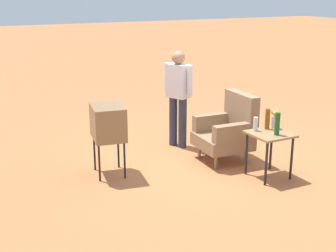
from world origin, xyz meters
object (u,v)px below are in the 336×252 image
tv_on_stand (108,123)px  flower_vase (274,118)px  person_standing (178,93)px  bottle_wine_green (277,124)px  bottle_tall_amber (267,119)px  side_table (270,140)px  bottle_short_clear (256,124)px  armchair (229,129)px

tv_on_stand → flower_vase: size_ratio=3.89×
person_standing → flower_vase: size_ratio=6.19×
bottle_wine_green → bottle_tall_amber: bearing=167.8°
flower_vase → person_standing: bearing=-156.5°
side_table → bottle_short_clear: 0.30m
armchair → side_table: bearing=7.7°
armchair → side_table: size_ratio=1.60×
bottle_short_clear → person_standing: bearing=-166.6°
bottle_tall_amber → flower_vase: bearing=84.0°
side_table → person_standing: 1.91m
side_table → tv_on_stand: size_ratio=0.64×
bottle_tall_amber → person_standing: bearing=-159.9°
armchair → person_standing: 1.11m
side_table → bottle_wine_green: bottle_wine_green is taller
person_standing → flower_vase: (1.63, 0.71, -0.13)m
tv_on_stand → person_standing: bearing=113.9°
tv_on_stand → bottle_wine_green: (1.25, 2.01, 0.04)m
bottle_wine_green → flower_vase: size_ratio=1.21×
side_table → bottle_short_clear: bearing=-146.3°
bottle_short_clear → flower_vase: 0.33m
bottle_wine_green → bottle_tall_amber: size_ratio=1.07×
side_table → bottle_wine_green: size_ratio=2.07×
side_table → flower_vase: size_ratio=2.50×
bottle_short_clear → flower_vase: size_ratio=0.75×
flower_vase → bottle_tall_amber: bearing=-96.0°
person_standing → bottle_short_clear: person_standing is taller
tv_on_stand → side_table: bearing=60.2°
tv_on_stand → bottle_tall_amber: bearing=65.2°
armchair → side_table: 0.87m
person_standing → bottle_tall_amber: (1.62, 0.59, -0.13)m
bottle_wine_green → bottle_short_clear: bottle_wine_green is taller
bottle_wine_green → bottle_short_clear: bearing=-154.0°
side_table → flower_vase: 0.36m
armchair → bottle_wine_green: (0.97, 0.14, 0.32)m
side_table → person_standing: person_standing is taller
armchair → side_table: (0.86, 0.12, 0.06)m
side_table → tv_on_stand: (-1.14, -1.99, 0.22)m
armchair → flower_vase: size_ratio=4.00×
bottle_short_clear → flower_vase: flower_vase is taller
armchair → bottle_wine_green: size_ratio=3.31×
person_standing → bottle_tall_amber: person_standing is taller
bottle_wine_green → flower_vase: bearing=146.8°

